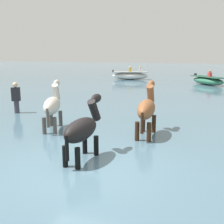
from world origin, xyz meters
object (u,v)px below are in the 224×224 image
(horse_lead_black, at_px, (83,131))
(person_wading_mid, at_px, (16,101))
(boat_mid_outer, at_px, (130,76))
(horse_flank_chestnut, at_px, (147,110))
(horse_trailing_pinto, at_px, (53,107))
(boat_mid_channel, at_px, (208,81))

(horse_lead_black, relative_size, person_wading_mid, 1.11)
(person_wading_mid, bearing_deg, boat_mid_outer, 86.12)
(horse_flank_chestnut, distance_m, person_wading_mid, 5.78)
(boat_mid_outer, xyz_separation_m, person_wading_mid, (-1.00, -14.72, 0.13))
(horse_trailing_pinto, relative_size, person_wading_mid, 1.16)
(horse_lead_black, distance_m, boat_mid_channel, 16.76)
(boat_mid_outer, bearing_deg, horse_flank_chestnut, -74.27)
(horse_flank_chestnut, bearing_deg, boat_mid_outer, 105.73)
(horse_trailing_pinto, distance_m, person_wading_mid, 3.15)
(horse_lead_black, xyz_separation_m, boat_mid_outer, (-3.56, 18.55, -0.33))
(horse_lead_black, bearing_deg, person_wading_mid, 139.93)
(horse_trailing_pinto, bearing_deg, horse_lead_black, -47.37)
(boat_mid_outer, bearing_deg, person_wading_mid, -93.88)
(boat_mid_outer, bearing_deg, horse_trailing_pinto, -84.37)
(boat_mid_channel, xyz_separation_m, person_wading_mid, (-7.45, -12.67, 0.17))
(boat_mid_channel, height_order, person_wading_mid, person_wading_mid)
(horse_flank_chestnut, bearing_deg, boat_mid_channel, 82.45)
(horse_lead_black, relative_size, horse_flank_chestnut, 0.93)
(boat_mid_channel, relative_size, person_wading_mid, 1.77)
(boat_mid_outer, height_order, boat_mid_channel, boat_mid_outer)
(person_wading_mid, bearing_deg, horse_trailing_pinto, -33.40)
(horse_trailing_pinto, xyz_separation_m, boat_mid_channel, (4.84, 14.40, -0.42))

